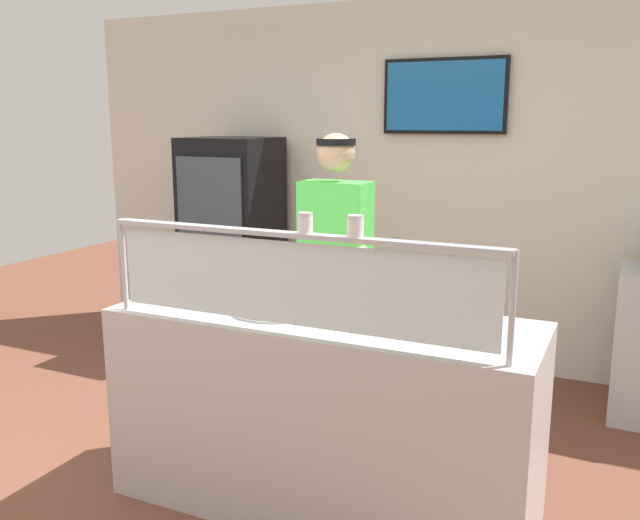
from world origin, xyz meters
The scene contains 10 objects.
ground_plane centered at (0.99, 1.00, 0.00)m, with size 12.00×12.00×0.00m, color brown.
shop_rear_unit centered at (0.99, 2.61, 1.36)m, with size 6.38×0.13×2.70m.
serving_counter centered at (0.99, 0.35, 0.47)m, with size 1.98×0.70×0.95m, color #BCB7B2.
sneeze_guard centered at (0.99, 0.06, 1.22)m, with size 1.80×0.06×0.43m.
pizza_tray centered at (0.76, 0.33, 0.97)m, with size 0.43×0.43×0.04m.
pizza_server centered at (0.74, 0.31, 0.99)m, with size 0.07×0.28×0.01m, color #ADAFB7.
parmesan_shaker centered at (1.05, 0.06, 1.42)m, with size 0.06×0.06×0.08m.
pepper_flake_shaker centered at (1.27, 0.06, 1.42)m, with size 0.07×0.07×0.09m.
worker_figure centered at (0.76, 1.03, 1.01)m, with size 0.41×0.50×1.76m.
drink_fridge centered at (-0.65, 2.17, 0.85)m, with size 0.67×0.62×1.69m.
Camera 1 is at (2.25, -2.35, 1.83)m, focal length 38.06 mm.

